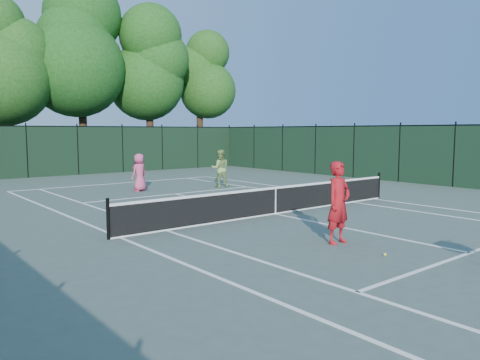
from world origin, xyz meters
TOP-DOWN VIEW (x-y plane):
  - ground at (0.00, 0.00)m, footprint 90.00×90.00m
  - sideline_doubles_left at (-5.49, 0.00)m, footprint 0.10×23.77m
  - sideline_doubles_right at (5.49, 0.00)m, footprint 0.10×23.77m
  - sideline_singles_left at (-4.12, 0.00)m, footprint 0.10×23.77m
  - sideline_singles_right at (4.12, 0.00)m, footprint 0.10×23.77m
  - baseline_far at (0.00, 11.88)m, footprint 10.97×0.10m
  - service_line_near at (0.00, -6.40)m, footprint 8.23×0.10m
  - service_line_far at (0.00, 6.40)m, footprint 8.23×0.10m
  - center_service_line at (0.00, 0.00)m, footprint 0.10×12.80m
  - tennis_net at (0.00, 0.00)m, footprint 11.69×0.09m
  - fence_far at (0.00, 18.00)m, footprint 24.00×0.05m
  - fence_right at (12.00, 0.00)m, footprint 0.05×36.00m
  - tree_2 at (-3.00, 21.80)m, footprint 6.00×6.00m
  - tree_3 at (2.00, 22.30)m, footprint 7.00×7.00m
  - tree_4 at (7.00, 21.60)m, footprint 6.20×6.20m
  - tree_5 at (12.00, 22.10)m, footprint 5.80×5.80m
  - coach at (-1.59, -3.92)m, footprint 0.96×0.67m
  - player_pink at (-0.74, 8.24)m, footprint 0.98×0.80m
  - player_green at (3.05, 7.17)m, footprint 1.12×1.04m
  - loose_ball_midcourt at (-1.72, -5.35)m, footprint 0.07×0.07m

SIDE VIEW (x-z plane):
  - ground at x=0.00m, z-range 0.00..0.00m
  - sideline_doubles_left at x=-5.49m, z-range 0.00..0.01m
  - sideline_doubles_right at x=5.49m, z-range 0.00..0.01m
  - sideline_singles_left at x=-4.12m, z-range 0.00..0.01m
  - sideline_singles_right at x=4.12m, z-range 0.00..0.01m
  - baseline_far at x=0.00m, z-range 0.00..0.01m
  - service_line_near at x=0.00m, z-range 0.00..0.01m
  - service_line_far at x=0.00m, z-range 0.00..0.01m
  - center_service_line at x=0.00m, z-range 0.00..0.01m
  - loose_ball_midcourt at x=-1.72m, z-range 0.00..0.07m
  - tennis_net at x=0.00m, z-range -0.05..1.01m
  - player_pink at x=-0.74m, z-range 0.00..1.72m
  - player_green at x=3.05m, z-range 0.00..1.83m
  - coach at x=-1.59m, z-range 0.00..2.01m
  - fence_far at x=0.00m, z-range 0.00..3.00m
  - fence_right at x=12.00m, z-range 0.00..3.00m
  - tree_5 at x=12.00m, z-range 1.59..13.82m
  - tree_2 at x=-3.00m, z-range 1.53..13.93m
  - tree_4 at x=7.00m, z-range 1.66..14.63m
  - tree_3 at x=2.00m, z-range 1.78..16.23m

